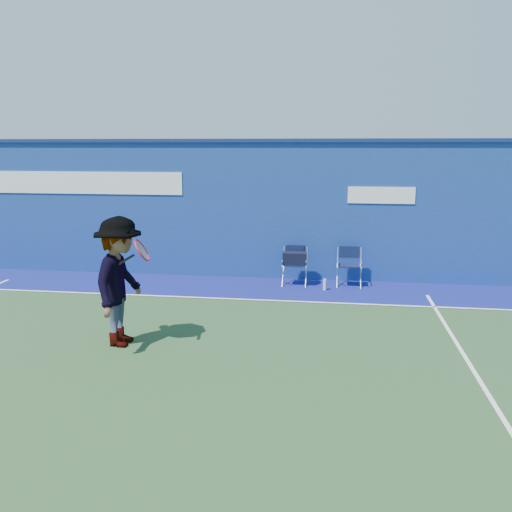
# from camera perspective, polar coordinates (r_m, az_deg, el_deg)

# --- Properties ---
(ground) EXTENTS (80.00, 80.00, 0.00)m
(ground) POSITION_cam_1_polar(r_m,az_deg,el_deg) (7.82, -12.14, -10.76)
(ground) COLOR #294726
(ground) RESTS_ON ground
(stadium_wall) EXTENTS (24.00, 0.50, 3.08)m
(stadium_wall) POSITION_cam_1_polar(r_m,az_deg,el_deg) (12.32, -4.11, 5.08)
(stadium_wall) COLOR navy
(stadium_wall) RESTS_ON ground
(out_of_bounds_strip) EXTENTS (24.00, 1.80, 0.01)m
(out_of_bounds_strip) POSITION_cam_1_polar(r_m,az_deg,el_deg) (11.55, -5.14, -3.19)
(out_of_bounds_strip) COLOR navy
(out_of_bounds_strip) RESTS_ON ground
(court_lines) EXTENTS (24.00, 12.00, 0.01)m
(court_lines) POSITION_cam_1_polar(r_m,az_deg,el_deg) (8.34, -10.71, -9.17)
(court_lines) COLOR white
(court_lines) RESTS_ON out_of_bounds_strip
(directors_chair_left) EXTENTS (0.49, 0.46, 0.83)m
(directors_chair_left) POSITION_cam_1_polar(r_m,az_deg,el_deg) (11.58, 4.09, -1.35)
(directors_chair_left) COLOR silver
(directors_chair_left) RESTS_ON ground
(directors_chair_right) EXTENTS (0.49, 0.44, 0.82)m
(directors_chair_right) POSITION_cam_1_polar(r_m,az_deg,el_deg) (11.65, 9.75, -1.89)
(directors_chair_right) COLOR silver
(directors_chair_right) RESTS_ON ground
(water_bottle) EXTENTS (0.07, 0.07, 0.24)m
(water_bottle) POSITION_cam_1_polar(r_m,az_deg,el_deg) (11.26, 7.25, -3.01)
(water_bottle) COLOR silver
(water_bottle) RESTS_ON ground
(tennis_player) EXTENTS (0.90, 1.25, 1.93)m
(tennis_player) POSITION_cam_1_polar(r_m,az_deg,el_deg) (8.23, -14.11, -2.62)
(tennis_player) COLOR #EA4738
(tennis_player) RESTS_ON ground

